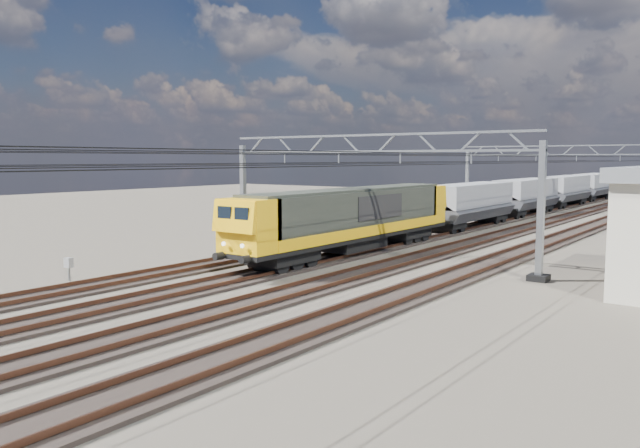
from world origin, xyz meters
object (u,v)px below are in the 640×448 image
Objects in this scene: catenary_gantry_mid at (368,192)px; hopper_wagon_third at (565,188)px; locomotive at (353,216)px; catenary_gantry_far at (555,177)px; trackside_cabinet at (69,264)px; hopper_wagon_lead at (471,202)px; hopper_wagon_fourth at (594,184)px; hopper_wagon_mid at (527,194)px.

catenary_gantry_mid is 1.53× the size of hopper_wagon_third.
catenary_gantry_far is at bearing 86.68° from locomotive.
hopper_wagon_third is at bearing 76.99° from trackside_cabinet.
hopper_wagon_lead is at bearing 71.83° from trackside_cabinet.
hopper_wagon_fourth is (-2.00, 25.80, -1.67)m from catenary_gantry_far.
hopper_wagon_third is (0.00, 28.40, 0.00)m from hopper_wagon_lead.
hopper_wagon_third and hopper_wagon_fourth have the same top height.
catenary_gantry_mid is 19.38m from hopper_wagon_lead.
locomotive is at bearing -90.00° from hopper_wagon_third.
catenary_gantry_mid is 15.90m from trackside_cabinet.
hopper_wagon_mid reaches higher than trackside_cabinet.
locomotive reaches higher than hopper_wagon_fourth.
hopper_wagon_mid is (-2.00, 33.40, -1.67)m from catenary_gantry_mid.
hopper_wagon_fourth is 75.24m from trackside_cabinet.
trackside_cabinet is (-8.38, -49.16, -3.08)m from catenary_gantry_far.
hopper_wagon_fourth is (-0.00, 60.30, -0.09)m from locomotive.
hopper_wagon_fourth is at bearing 90.00° from locomotive.
hopper_wagon_lead is (-2.00, -16.80, -1.67)m from catenary_gantry_far.
catenary_gantry_mid reaches higher than hopper_wagon_mid.
hopper_wagon_fourth is at bearing 90.00° from hopper_wagon_lead.
hopper_wagon_lead is at bearing 95.95° from catenary_gantry_mid.
hopper_wagon_fourth is 11.79× the size of trackside_cabinet.
hopper_wagon_mid is 1.00× the size of hopper_wagon_third.
catenary_gantry_far is 17.00m from hopper_wagon_lead.
catenary_gantry_far reaches higher than hopper_wagon_fourth.
locomotive is (-2.00, -34.49, -1.58)m from catenary_gantry_far.
trackside_cabinet is (-6.38, -60.76, -1.40)m from hopper_wagon_third.
locomotive is (-2.00, 1.51, -1.58)m from catenary_gantry_mid.
hopper_wagon_lead is 33.01m from trackside_cabinet.
hopper_wagon_mid is 11.79× the size of trackside_cabinet.
hopper_wagon_third is at bearing 92.41° from catenary_gantry_mid.
catenary_gantry_mid is 18.04× the size of trackside_cabinet.
hopper_wagon_third is 61.11m from trackside_cabinet.
hopper_wagon_lead is 1.00× the size of hopper_wagon_third.
catenary_gantry_mid is at bearing -87.59° from hopper_wagon_third.
hopper_wagon_lead is 14.20m from hopper_wagon_mid.
catenary_gantry_mid reaches higher than hopper_wagon_fourth.
hopper_wagon_third is at bearing 90.00° from locomotive.
hopper_wagon_fourth is (0.00, 42.60, 0.00)m from hopper_wagon_lead.
hopper_wagon_lead is 42.60m from hopper_wagon_fourth.
catenary_gantry_mid is at bearing 50.49° from trackside_cabinet.
hopper_wagon_fourth is (-2.00, 61.80, -1.67)m from catenary_gantry_mid.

